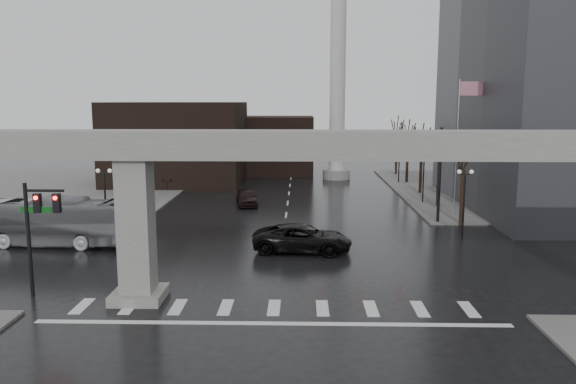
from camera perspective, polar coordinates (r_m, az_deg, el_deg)
name	(u,v)px	position (r m, az deg, el deg)	size (l,w,h in m)	color
ground	(275,301)	(29.31, -1.34, -10.97)	(160.00, 160.00, 0.00)	black
sidewalk_ne	(518,191)	(68.85, 22.32, 0.13)	(28.00, 36.00, 0.15)	slate
sidewalk_nw	(65,189)	(69.83, -21.72, 0.28)	(28.00, 36.00, 0.15)	slate
elevated_guideway	(300,168)	(27.67, 1.23, 2.50)	(48.00, 2.60, 8.70)	#999691
building_far_left	(178,143)	(71.33, -11.12, 4.92)	(16.00, 14.00, 10.00)	black
building_far_mid	(278,145)	(79.79, -1.07, 4.81)	(10.00, 10.00, 8.00)	black
smokestack	(338,76)	(73.71, 5.07, 11.69)	(3.60, 3.60, 30.00)	beige
signal_mast_arm	(394,154)	(47.11, 10.73, 3.83)	(12.12, 0.43, 8.00)	black
signal_left_pole	(38,220)	(31.67, -24.08, -2.60)	(2.30, 0.30, 6.00)	black
flagpole_assembly	(461,131)	(51.49, 17.17, 5.92)	(2.06, 0.12, 12.00)	silver
lamp_right_0	(464,192)	(43.75, 17.49, 0.05)	(1.22, 0.32, 5.11)	black
lamp_right_1	(424,169)	(57.20, 13.63, 2.28)	(1.22, 0.32, 5.11)	black
lamp_right_2	(399,156)	(70.86, 11.24, 3.65)	(1.22, 0.32, 5.11)	black
lamp_left_0	(105,190)	(44.54, -18.11, 0.17)	(1.22, 0.32, 5.11)	black
lamp_left_1	(153,168)	(57.81, -13.55, 2.35)	(1.22, 0.32, 5.11)	black
lamp_left_2	(182,155)	(71.35, -10.69, 3.71)	(1.22, 0.32, 5.11)	black
tree_right_0	(463,192)	(47.95, 17.31, 0.00)	(1.09, 1.58, 7.50)	black
tree_right_1	(439,178)	(55.59, 15.07, 1.38)	(1.09, 1.61, 7.67)	black
tree_right_2	(421,168)	(63.32, 13.38, 2.43)	(1.10, 1.63, 7.85)	black
tree_right_3	(408,160)	(71.11, 12.05, 3.24)	(1.11, 1.66, 8.02)	black
tree_right_4	(397,153)	(78.94, 10.98, 3.90)	(1.12, 1.69, 8.19)	black
pickup_truck	(302,238)	(38.14, 1.48, -4.73)	(3.08, 6.67, 1.85)	black
city_bus	(45,222)	(43.29, -23.48, -2.77)	(2.86, 12.20, 3.40)	#9A9A9E
far_car	(247,197)	(55.13, -4.23, -0.54)	(1.90, 4.72, 1.61)	black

